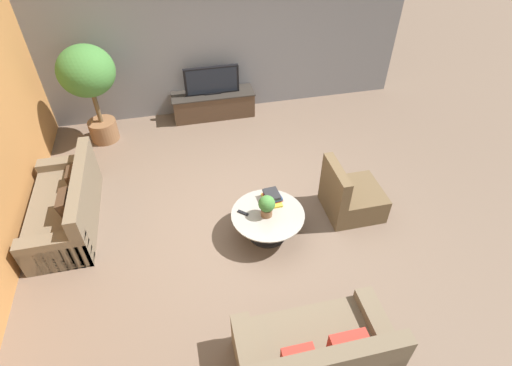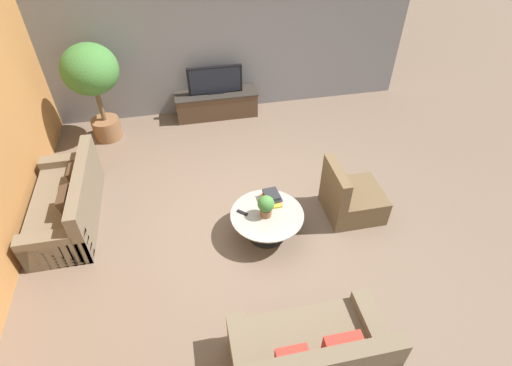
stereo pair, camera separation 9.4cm
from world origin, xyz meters
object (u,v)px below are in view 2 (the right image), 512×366
(media_console, at_px, (217,104))
(couch_near_entry, at_px, (310,354))
(television, at_px, (215,80))
(coffee_table, at_px, (267,220))
(couch_by_wall, at_px, (68,205))
(armchair_wicker, at_px, (350,198))
(potted_plant_tabletop, at_px, (266,205))
(potted_palm_tall, at_px, (92,77))

(media_console, distance_m, couch_near_entry, 5.26)
(television, bearing_deg, coffee_table, -85.27)
(couch_by_wall, bearing_deg, television, 134.79)
(armchair_wicker, xyz_separation_m, potted_plant_tabletop, (-1.32, -0.20, 0.31))
(media_console, xyz_separation_m, armchair_wicker, (1.58, -3.14, 0.01))
(television, bearing_deg, media_console, 90.00)
(media_console, height_order, potted_palm_tall, potted_palm_tall)
(television, xyz_separation_m, potted_plant_tabletop, (0.25, -3.33, -0.18))
(potted_palm_tall, bearing_deg, couch_by_wall, -100.12)
(television, distance_m, potted_plant_tabletop, 3.35)
(couch_near_entry, xyz_separation_m, armchair_wicker, (1.29, 2.12, -0.01))
(couch_by_wall, height_order, armchair_wicker, armchair_wicker)
(couch_by_wall, height_order, potted_plant_tabletop, couch_by_wall)
(coffee_table, relative_size, armchair_wicker, 1.17)
(armchair_wicker, relative_size, potted_plant_tabletop, 2.63)
(potted_plant_tabletop, bearing_deg, couch_near_entry, -88.82)
(potted_palm_tall, distance_m, potted_plant_tabletop, 3.84)
(coffee_table, bearing_deg, potted_palm_tall, 128.75)
(potted_palm_tall, bearing_deg, armchair_wicker, -37.01)
(television, height_order, couch_near_entry, television)
(couch_by_wall, bearing_deg, couch_near_entry, 44.57)
(potted_plant_tabletop, bearing_deg, media_console, 94.32)
(media_console, height_order, couch_by_wall, couch_by_wall)
(coffee_table, distance_m, potted_palm_tall, 3.91)
(television, height_order, armchair_wicker, television)
(armchair_wicker, distance_m, potted_palm_tall, 4.70)
(media_console, xyz_separation_m, potted_palm_tall, (-2.10, -0.37, 0.96))
(couch_near_entry, bearing_deg, television, -86.82)
(couch_near_entry, distance_m, potted_plant_tabletop, 1.94)
(couch_near_entry, relative_size, potted_plant_tabletop, 4.87)
(media_console, height_order, potted_plant_tabletop, potted_plant_tabletop)
(couch_by_wall, xyz_separation_m, potted_plant_tabletop, (2.72, -0.88, 0.30))
(couch_by_wall, distance_m, couch_near_entry, 3.93)
(couch_near_entry, distance_m, potted_palm_tall, 5.52)
(couch_by_wall, height_order, potted_palm_tall, potted_palm_tall)
(coffee_table, distance_m, couch_by_wall, 2.88)
(coffee_table, height_order, couch_by_wall, couch_by_wall)
(television, distance_m, potted_palm_tall, 2.18)
(media_console, distance_m, couch_by_wall, 3.48)
(television, xyz_separation_m, armchair_wicker, (1.58, -3.14, -0.49))
(television, distance_m, armchair_wicker, 3.54)
(television, height_order, couch_by_wall, television)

